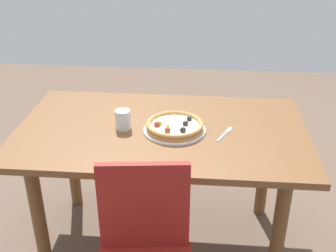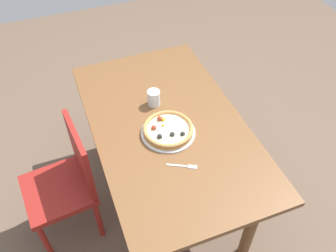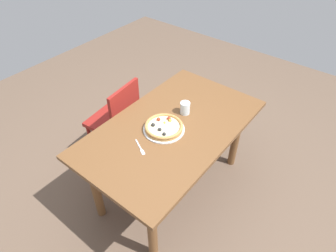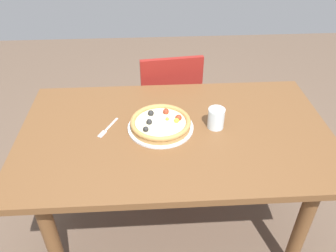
{
  "view_description": "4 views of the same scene",
  "coord_description": "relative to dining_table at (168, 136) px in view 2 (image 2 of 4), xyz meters",
  "views": [
    {
      "loc": [
        0.2,
        -1.92,
        1.75
      ],
      "look_at": [
        0.04,
        -0.01,
        0.76
      ],
      "focal_mm": 45.11,
      "sensor_mm": 36.0,
      "label": 1
    },
    {
      "loc": [
        1.38,
        -0.52,
        2.26
      ],
      "look_at": [
        0.04,
        -0.01,
        0.76
      ],
      "focal_mm": 37.97,
      "sensor_mm": 36.0,
      "label": 2
    },
    {
      "loc": [
        1.35,
        1.03,
        2.23
      ],
      "look_at": [
        0.04,
        -0.01,
        0.76
      ],
      "focal_mm": 31.32,
      "sensor_mm": 36.0,
      "label": 3
    },
    {
      "loc": [
        0.11,
        1.29,
        1.73
      ],
      "look_at": [
        0.04,
        -0.01,
        0.76
      ],
      "focal_mm": 36.35,
      "sensor_mm": 36.0,
      "label": 4
    }
  ],
  "objects": [
    {
      "name": "dining_table",
      "position": [
        0.0,
        0.0,
        0.0
      ],
      "size": [
        1.49,
        0.88,
        0.74
      ],
      "color": "brown",
      "rests_on": "ground"
    },
    {
      "name": "pizza",
      "position": [
        0.07,
        -0.03,
        0.14
      ],
      "size": [
        0.29,
        0.29,
        0.05
      ],
      "color": "#B78447",
      "rests_on": "plate"
    },
    {
      "name": "plate",
      "position": [
        0.07,
        -0.02,
        0.11
      ],
      "size": [
        0.32,
        0.32,
        0.01
      ],
      "primitive_type": "cylinder",
      "color": "silver",
      "rests_on": "dining_table"
    },
    {
      "name": "drinking_glass",
      "position": [
        -0.2,
        -0.02,
        0.16
      ],
      "size": [
        0.08,
        0.08,
        0.1
      ],
      "primitive_type": "cylinder",
      "color": "silver",
      "rests_on": "dining_table"
    },
    {
      "name": "chair_near",
      "position": [
        -0.01,
        -0.65,
        -0.17
      ],
      "size": [
        0.44,
        0.44,
        0.86
      ],
      "rotation": [
        0.0,
        0.0,
        3.25
      ],
      "color": "maroon",
      "rests_on": "ground"
    },
    {
      "name": "fork",
      "position": [
        0.33,
        -0.03,
        0.11
      ],
      "size": [
        0.09,
        0.15,
        0.0
      ],
      "rotation": [
        0.0,
        0.0,
        1.1
      ],
      "color": "silver",
      "rests_on": "dining_table"
    },
    {
      "name": "ground_plane",
      "position": [
        0.0,
        0.0,
        -0.64
      ],
      "size": [
        6.0,
        6.0,
        0.0
      ],
      "primitive_type": "plane",
      "color": "brown"
    }
  ]
}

